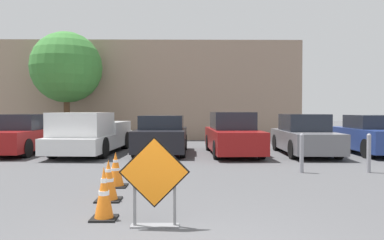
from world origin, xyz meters
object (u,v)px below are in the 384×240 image
Objects in this scene: traffic_cone_third at (116,170)px; bollard_second at (369,152)px; traffic_cone_nearest at (104,193)px; parked_car_fourth at (232,135)px; parked_car_sixth at (374,136)px; parked_car_third at (162,136)px; parked_car_second at (23,135)px; pickup_truck at (90,135)px; road_closed_sign at (154,180)px; parked_car_fifth at (304,136)px; traffic_cone_second at (108,181)px; bollard_nearest at (302,152)px.

bollard_second is (6.47, 1.79, 0.18)m from traffic_cone_third.
traffic_cone_nearest is at bearing -83.17° from traffic_cone_third.
parked_car_sixth is (5.47, -0.02, -0.03)m from parked_car_fourth.
traffic_cone_third is 6.42m from parked_car_third.
parked_car_third is at bearing 142.07° from bollard_second.
parked_car_fourth is at bearing 177.66° from parked_car_second.
bollard_second reaches higher than traffic_cone_third.
parked_car_second is at bearing -3.84° from pickup_truck.
parked_car_third is 1.01× the size of parked_car_sixth.
parked_car_third is at bearing -0.65° from parked_car_sixth.
road_closed_sign is 11.81m from parked_car_sixth.
parked_car_sixth is at bearing 49.53° from road_closed_sign.
parked_car_fifth is (8.22, -0.18, -0.02)m from pickup_truck.
parked_car_fifth is (5.46, -0.38, 0.01)m from parked_car_third.
traffic_cone_nearest is 1.07× the size of traffic_cone_second.
road_closed_sign reaches higher than traffic_cone_second.
bollard_nearest is at bearing 47.65° from parked_car_sixth.
traffic_cone_second is 7.69m from parked_car_third.
traffic_cone_second is at bearing 41.86° from parked_car_sixth.
road_closed_sign is 3.11m from traffic_cone_third.
traffic_cone_nearest is at bearing 46.76° from parked_car_sixth.
parked_car_fifth is at bearing 44.87° from traffic_cone_third.
parked_car_third is (5.46, -0.15, -0.01)m from parked_car_second.
parked_car_fifth is 2.73m from parked_car_sixth.
parked_car_sixth reaches higher than bollard_nearest.
bollard_nearest is (4.08, -4.59, -0.14)m from parked_car_third.
bollard_second is (1.82, -0.00, -0.00)m from bollard_nearest.
parked_car_second is at bearing -5.14° from parked_car_fourth.
parked_car_third is (0.58, 6.39, 0.32)m from traffic_cone_third.
parked_car_fourth is 4.53m from bollard_nearest.
road_closed_sign is at bearing -127.11° from bollard_nearest.
parked_car_fourth is (5.49, -0.08, 0.01)m from pickup_truck.
parked_car_fourth reaches higher than road_closed_sign.
parked_car_second reaches higher than bollard_nearest.
pickup_truck reaches higher than bollard_second.
traffic_cone_third is at bearing 59.47° from parked_car_fourth.
parked_car_sixth is at bearing 178.79° from parked_car_second.
traffic_cone_nearest is 0.77× the size of bollard_nearest.
bollard_nearest is (1.35, -4.32, -0.18)m from parked_car_fourth.
bollard_second is (3.17, -4.32, -0.18)m from parked_car_fourth.
bollard_nearest is (4.65, 1.79, 0.19)m from traffic_cone_third.
parked_car_sixth is at bearing 178.80° from parked_car_third.
pickup_truck is 8.13m from bollard_nearest.
traffic_cone_nearest reaches higher than traffic_cone_third.
bollard_second is at bearing -0.00° from bollard_nearest.
pickup_truck reaches higher than bollard_nearest.
bollard_second reaches higher than traffic_cone_nearest.
traffic_cone_second is at bearing 64.54° from parked_car_fourth.
pickup_truck is 5.49m from parked_car_fourth.
traffic_cone_third is 0.72× the size of bollard_nearest.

